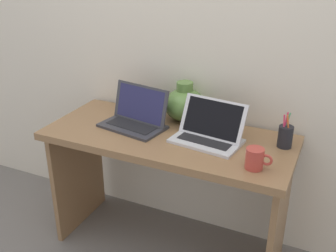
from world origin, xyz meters
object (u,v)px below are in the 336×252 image
at_px(green_vase, 184,104).
at_px(pen_cup, 285,136).
at_px(laptop_left, 136,116).
at_px(laptop_right, 209,131).
at_px(coffee_mug, 255,159).

distance_m(green_vase, pen_cup, 0.60).
xyz_separation_m(laptop_left, laptop_right, (0.43, -0.01, -0.00)).
bearing_deg(coffee_mug, pen_cup, 72.63).
bearing_deg(pen_cup, green_vase, 169.40).
distance_m(laptop_right, green_vase, 0.30).
bearing_deg(green_vase, laptop_right, -42.21).
relative_size(laptop_right, green_vase, 1.59).
bearing_deg(green_vase, coffee_mug, -37.25).
xyz_separation_m(green_vase, coffee_mug, (0.50, -0.38, -0.05)).
height_order(laptop_left, laptop_right, laptop_left).
bearing_deg(coffee_mug, laptop_left, 165.12).
bearing_deg(pen_cup, laptop_left, -174.07).
bearing_deg(laptop_left, laptop_right, -0.95).
bearing_deg(coffee_mug, laptop_right, 147.14).
relative_size(laptop_left, pen_cup, 2.12).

